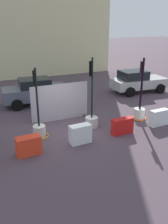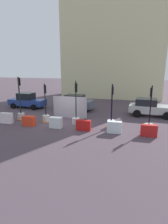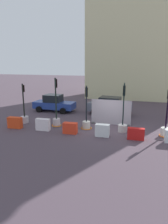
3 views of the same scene
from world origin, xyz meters
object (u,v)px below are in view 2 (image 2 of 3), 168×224
Objects in this scene: construction_barrier_6 at (149,131)px; car_silver_hatchback at (150,107)px; traffic_light_1 at (21,112)px; car_grey_saloon at (75,102)px; traffic_light_4 at (111,120)px; traffic_light_2 at (46,115)px; car_blue_estate at (27,101)px; construction_barrier_3 at (56,123)px; construction_barrier_4 at (83,125)px; traffic_light_5 at (149,124)px; construction_barrier_1 at (7,118)px; construction_barrier_5 at (114,127)px; traffic_light_3 at (76,117)px; construction_barrier_2 at (29,121)px.

car_silver_hatchback reaches higher than construction_barrier_6.
car_grey_saloon is (3.53, 4.85, 0.18)m from traffic_light_1.
traffic_light_1 is 1.12× the size of traffic_light_4.
car_blue_estate is at bearing 135.66° from traffic_light_2.
traffic_light_2 is 3.38× the size of construction_barrier_3.
car_grey_saloon is (5.76, 0.26, 0.04)m from car_blue_estate.
traffic_light_2 is 3.99m from construction_barrier_4.
traffic_light_2 is 3.00× the size of construction_barrier_4.
car_grey_saloon is (-2.69, 6.22, 0.47)m from construction_barrier_4.
construction_barrier_6 is at bearing -94.09° from traffic_light_5.
construction_barrier_5 is (9.06, -0.03, -0.02)m from construction_barrier_1.
traffic_light_3 is 3.26× the size of construction_barrier_4.
construction_barrier_3 is at bearing 0.80° from construction_barrier_2.
construction_barrier_1 is at bearing 179.16° from construction_barrier_3.
car_grey_saloon is (4.07, 6.16, 0.42)m from construction_barrier_1.
construction_barrier_1 is at bearing -112.47° from traffic_light_1.
traffic_light_3 is at bearing 126.52° from construction_barrier_4.
traffic_light_4 reaches higher than car_silver_hatchback.
construction_barrier_6 is at bearing -24.41° from traffic_light_4.
traffic_light_1 is 1.14× the size of traffic_light_5.
traffic_light_2 is 6.58m from car_blue_estate.
traffic_light_4 is 2.81m from traffic_light_5.
traffic_light_1 is 4.23m from construction_barrier_3.
traffic_light_5 reaches higher than construction_barrier_1.
car_silver_hatchback is (13.63, -0.19, 0.02)m from car_blue_estate.
construction_barrier_1 is at bearing 179.47° from construction_barrier_4.
traffic_light_1 reaches higher than construction_barrier_4.
car_blue_estate is at bearing 179.19° from car_silver_hatchback.
traffic_light_2 is 0.97× the size of traffic_light_4.
traffic_light_2 reaches higher than construction_barrier_3.
construction_barrier_2 is (-0.82, -1.40, -0.15)m from traffic_light_2.
traffic_light_4 reaches higher than construction_barrier_1.
traffic_light_3 is (5.23, -0.03, -0.06)m from traffic_light_1.
traffic_light_5 is 11.56m from construction_barrier_1.
car_blue_estate is at bearing -177.39° from car_grey_saloon.
car_grey_saloon is at bearing 146.33° from traffic_light_5.
car_grey_saloon is (-4.99, 6.19, 0.43)m from construction_barrier_5.
traffic_light_3 is at bearing 158.36° from construction_barrier_5.
construction_barrier_2 is 0.24× the size of car_grey_saloon.
traffic_light_3 is 0.83× the size of car_blue_estate.
construction_barrier_5 is at bearing 0.59° from construction_barrier_2.
traffic_light_5 is 14.00m from car_blue_estate.
traffic_light_3 is 3.84m from construction_barrier_2.
construction_barrier_1 reaches higher than construction_barrier_2.
traffic_light_2 is at bearing 179.43° from traffic_light_5.
car_silver_hatchback is at bearing 84.74° from construction_barrier_6.
construction_barrier_3 is 0.89× the size of construction_barrier_4.
traffic_light_4 is 0.79× the size of car_blue_estate.
traffic_light_1 is 0.89× the size of car_blue_estate.
traffic_light_3 is at bearing -0.50° from traffic_light_2.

